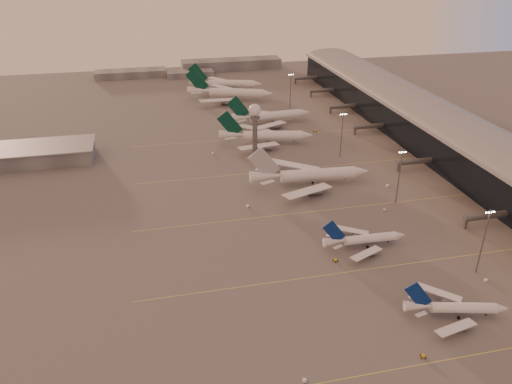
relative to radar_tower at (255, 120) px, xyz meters
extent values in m
plane|color=#595757|center=(-5.00, -120.00, -20.95)|extent=(700.00, 700.00, 0.00)
cube|color=#E4D950|center=(25.00, -155.00, -20.94)|extent=(180.00, 0.25, 0.02)
cube|color=#E4D950|center=(25.00, -110.00, -20.94)|extent=(180.00, 0.25, 0.02)
cube|color=#E4D950|center=(25.00, -65.00, -20.94)|extent=(180.00, 0.25, 0.02)
cube|color=#E4D950|center=(25.00, -20.00, -20.94)|extent=(180.00, 0.25, 0.02)
cube|color=#E4D950|center=(25.00, 30.00, -20.94)|extent=(180.00, 0.25, 0.02)
cube|color=black|center=(103.00, -10.00, -11.95)|extent=(36.00, 360.00, 18.00)
cylinder|color=gray|center=(103.00, -10.00, -2.95)|extent=(10.08, 360.00, 10.08)
cube|color=gray|center=(103.00, -10.00, -2.75)|extent=(40.00, 362.00, 0.80)
cylinder|color=#5A5C62|center=(77.00, -92.00, -16.45)|extent=(22.00, 2.80, 2.80)
cube|color=#5A5C62|center=(67.00, -92.00, -18.75)|extent=(1.20, 1.20, 4.40)
cylinder|color=#5A5C62|center=(77.00, -34.00, -16.45)|extent=(22.00, 2.80, 2.80)
cube|color=#5A5C62|center=(67.00, -34.00, -18.75)|extent=(1.20, 1.20, 4.40)
cylinder|color=#5A5C62|center=(77.00, 22.00, -16.45)|extent=(22.00, 2.80, 2.80)
cube|color=#5A5C62|center=(67.00, 22.00, -18.75)|extent=(1.20, 1.20, 4.40)
cylinder|color=#5A5C62|center=(77.00, 64.00, -16.45)|extent=(22.00, 2.80, 2.80)
cube|color=#5A5C62|center=(67.00, 64.00, -18.75)|extent=(1.20, 1.20, 4.40)
cylinder|color=#5A5C62|center=(77.00, 106.00, -16.45)|extent=(22.00, 2.80, 2.80)
cube|color=#5A5C62|center=(67.00, 106.00, -18.75)|extent=(1.20, 1.20, 4.40)
cylinder|color=#5A5C62|center=(77.00, 146.00, -16.45)|extent=(22.00, 2.80, 2.80)
cube|color=#5A5C62|center=(67.00, 146.00, -18.75)|extent=(1.20, 1.20, 4.40)
cube|color=slate|center=(-125.00, 20.00, -16.95)|extent=(80.00, 25.00, 8.00)
cube|color=gray|center=(-125.00, 20.00, -12.75)|extent=(82.00, 27.00, 0.60)
cylinder|color=#5A5C62|center=(0.00, 0.00, -9.95)|extent=(2.60, 2.60, 22.00)
cylinder|color=#5A5C62|center=(0.00, 0.00, 1.55)|extent=(5.20, 5.20, 1.20)
sphere|color=white|center=(0.00, 0.00, 5.45)|extent=(6.40, 6.40, 6.40)
cylinder|color=#5A5C62|center=(0.00, 0.00, 9.15)|extent=(0.16, 0.16, 2.00)
cylinder|color=#5A5C62|center=(53.00, -120.00, -8.45)|extent=(0.56, 0.56, 25.00)
cube|color=#5A5C62|center=(53.00, -120.00, 3.55)|extent=(3.60, 0.25, 0.25)
sphere|color=#FFEABF|center=(51.50, -120.00, 3.15)|extent=(0.56, 0.56, 0.56)
sphere|color=#FFEABF|center=(52.50, -120.00, 3.15)|extent=(0.56, 0.56, 0.56)
sphere|color=#FFEABF|center=(53.50, -120.00, 3.15)|extent=(0.56, 0.56, 0.56)
sphere|color=#FFEABF|center=(54.50, -120.00, 3.15)|extent=(0.56, 0.56, 0.56)
cylinder|color=#5A5C62|center=(50.00, -65.00, -8.45)|extent=(0.56, 0.56, 25.00)
cube|color=#5A5C62|center=(50.00, -65.00, 3.55)|extent=(3.60, 0.25, 0.25)
sphere|color=#FFEABF|center=(48.50, -65.00, 3.15)|extent=(0.56, 0.56, 0.56)
sphere|color=#FFEABF|center=(49.50, -65.00, 3.15)|extent=(0.56, 0.56, 0.56)
sphere|color=#FFEABF|center=(50.50, -65.00, 3.15)|extent=(0.56, 0.56, 0.56)
sphere|color=#FFEABF|center=(51.50, -65.00, 3.15)|extent=(0.56, 0.56, 0.56)
cylinder|color=#5A5C62|center=(45.00, -10.00, -8.45)|extent=(0.56, 0.56, 25.00)
cube|color=#5A5C62|center=(45.00, -10.00, 3.55)|extent=(3.60, 0.25, 0.25)
sphere|color=#FFEABF|center=(43.50, -10.00, 3.15)|extent=(0.56, 0.56, 0.56)
sphere|color=#FFEABF|center=(44.50, -10.00, 3.15)|extent=(0.56, 0.56, 0.56)
sphere|color=#FFEABF|center=(45.50, -10.00, 3.15)|extent=(0.56, 0.56, 0.56)
sphere|color=#FFEABF|center=(46.50, -10.00, 3.15)|extent=(0.56, 0.56, 0.56)
cylinder|color=#5A5C62|center=(43.00, 80.00, -8.45)|extent=(0.56, 0.56, 25.00)
cube|color=#5A5C62|center=(43.00, 80.00, 3.55)|extent=(3.60, 0.25, 0.25)
sphere|color=#FFEABF|center=(41.50, 80.00, 3.15)|extent=(0.56, 0.56, 0.56)
sphere|color=#FFEABF|center=(42.50, 80.00, 3.15)|extent=(0.56, 0.56, 0.56)
sphere|color=#FFEABF|center=(43.50, 80.00, 3.15)|extent=(0.56, 0.56, 0.56)
sphere|color=#FFEABF|center=(44.50, 80.00, 3.15)|extent=(0.56, 0.56, 0.56)
cube|color=slate|center=(-65.00, 200.00, -17.95)|extent=(60.00, 18.00, 6.00)
cube|color=slate|center=(25.00, 210.00, -16.45)|extent=(90.00, 20.00, 9.00)
cube|color=slate|center=(-15.00, 190.00, -18.45)|extent=(40.00, 15.00, 5.00)
cylinder|color=white|center=(34.51, -139.57, -18.21)|extent=(19.94, 8.07, 3.36)
cylinder|color=navy|center=(34.51, -139.57, -18.97)|extent=(19.33, 7.07, 2.42)
cone|color=white|center=(45.93, -142.45, -18.21)|extent=(4.52, 4.19, 3.36)
cone|color=white|center=(20.94, -136.16, -17.79)|extent=(8.84, 5.28, 3.36)
cube|color=white|center=(27.80, -146.40, -18.80)|extent=(14.64, 6.63, 1.06)
cylinder|color=gray|center=(30.61, -145.10, -20.33)|extent=(4.23, 3.05, 2.18)
cube|color=gray|center=(30.61, -145.10, -19.39)|extent=(0.31, 0.28, 1.34)
cube|color=white|center=(31.84, -130.38, -18.80)|extent=(12.80, 12.02, 1.06)
cylinder|color=gray|center=(33.69, -132.86, -20.33)|extent=(4.23, 3.05, 2.18)
cube|color=gray|center=(33.69, -132.86, -19.39)|extent=(0.31, 0.28, 1.34)
cube|color=navy|center=(20.54, -136.05, -13.64)|extent=(9.01, 2.55, 10.01)
cube|color=white|center=(20.04, -139.86, -17.71)|extent=(4.03, 2.19, 0.22)
cube|color=white|center=(21.90, -132.46, -17.71)|extent=(3.84, 3.56, 0.22)
cylinder|color=black|center=(41.78, -141.41, -20.51)|extent=(0.44, 0.44, 0.88)
cylinder|color=black|center=(33.45, -137.30, -20.46)|extent=(1.05, 0.67, 0.97)
cylinder|color=black|center=(32.50, -141.07, -20.46)|extent=(1.05, 0.67, 0.97)
cylinder|color=white|center=(23.47, -95.85, -18.14)|extent=(20.29, 4.05, 3.44)
cylinder|color=navy|center=(23.47, -95.85, -18.92)|extent=(19.86, 3.08, 2.48)
cone|color=white|center=(35.52, -96.22, -18.14)|extent=(4.01, 3.56, 3.44)
cone|color=white|center=(9.15, -95.41, -17.71)|extent=(8.57, 3.70, 3.44)
cube|color=white|center=(18.26, -104.15, -18.75)|extent=(14.60, 9.50, 1.08)
cylinder|color=gray|center=(20.78, -102.23, -20.32)|extent=(3.97, 2.35, 2.23)
cube|color=gray|center=(20.78, -102.23, -19.35)|extent=(0.28, 0.23, 1.38)
cube|color=white|center=(18.78, -87.24, -18.75)|extent=(14.36, 10.19, 1.08)
cylinder|color=gray|center=(21.18, -89.32, -20.32)|extent=(3.97, 2.35, 2.23)
cube|color=gray|center=(21.18, -89.32, -19.35)|extent=(0.28, 0.23, 1.38)
cube|color=navy|center=(8.73, -95.40, -13.46)|extent=(9.44, 0.61, 10.25)
cube|color=white|center=(9.06, -99.32, -17.63)|extent=(4.17, 2.94, 0.23)
cube|color=white|center=(9.30, -91.51, -17.63)|extent=(4.14, 3.12, 0.23)
cylinder|color=black|center=(31.14, -96.09, -20.50)|extent=(0.45, 0.45, 0.90)
cylinder|color=black|center=(21.91, -93.81, -20.45)|extent=(1.01, 0.48, 1.00)
cylinder|color=black|center=(21.79, -97.79, -20.45)|extent=(1.01, 0.48, 1.00)
cylinder|color=white|center=(22.11, -39.06, -17.08)|extent=(36.03, 8.21, 5.58)
cylinder|color=white|center=(22.11, -39.06, -18.33)|extent=(35.20, 6.60, 4.02)
cone|color=white|center=(43.36, -40.64, -17.08)|extent=(7.31, 6.08, 5.58)
cone|color=white|center=(-3.17, -37.18, -16.38)|extent=(15.35, 6.67, 5.58)
cube|color=white|center=(12.32, -53.22, -18.06)|extent=(25.85, 15.76, 1.66)
cylinder|color=gray|center=(16.89, -50.04, -20.32)|extent=(7.16, 4.13, 3.63)
cube|color=gray|center=(16.89, -50.04, -19.03)|extent=(0.29, 0.24, 2.23)
cube|color=white|center=(14.52, -23.61, -18.06)|extent=(24.85, 18.70, 1.66)
cylinder|color=gray|center=(18.57, -27.43, -20.32)|extent=(7.16, 4.13, 3.63)
cube|color=gray|center=(18.57, -27.43, -19.03)|extent=(0.29, 0.24, 2.23)
cube|color=#AAADB2|center=(-3.91, -37.13, -9.79)|extent=(15.45, 1.46, 16.56)
cube|color=white|center=(-3.97, -44.06, -16.24)|extent=(7.38, 4.97, 0.22)
cube|color=white|center=(-2.95, -30.27, -16.24)|extent=(7.28, 5.72, 0.22)
cylinder|color=black|center=(35.64, -40.06, -20.50)|extent=(0.45, 0.45, 0.90)
cylinder|color=black|center=(19.38, -36.87, -20.45)|extent=(1.02, 0.52, 0.99)
cylinder|color=black|center=(19.09, -40.82, -20.45)|extent=(1.02, 0.52, 0.99)
cylinder|color=white|center=(14.27, 18.12, -17.17)|extent=(33.53, 11.96, 5.34)
cylinder|color=white|center=(14.27, 18.12, -18.37)|extent=(32.58, 10.36, 3.85)
cone|color=white|center=(33.63, 14.11, -17.17)|extent=(7.36, 6.54, 5.34)
cone|color=white|center=(-8.76, 22.90, -16.50)|extent=(14.69, 8.05, 5.34)
cube|color=white|center=(3.44, 6.14, -18.11)|extent=(24.65, 12.10, 1.58)
cylinder|color=gray|center=(8.08, 8.54, -20.30)|extent=(6.98, 4.70, 3.47)
cube|color=gray|center=(8.08, 8.54, -19.04)|extent=(0.32, 0.28, 2.14)
cube|color=white|center=(9.10, 33.43, -18.11)|extent=(22.07, 19.66, 1.58)
cylinder|color=gray|center=(12.40, 29.38, -20.30)|extent=(6.98, 4.70, 3.47)
cube|color=gray|center=(12.40, 29.38, -19.04)|extent=(0.32, 0.28, 2.14)
cube|color=#063729|center=(-9.44, 23.04, -10.12)|extent=(14.46, 3.30, 15.81)
cube|color=white|center=(-10.29, 16.67, -16.37)|extent=(6.81, 3.91, 0.23)
cube|color=white|center=(-7.68, 29.23, -16.37)|extent=(6.54, 5.83, 0.23)
cylinder|color=black|center=(26.60, 15.57, -20.49)|extent=(0.46, 0.46, 0.92)
cylinder|color=black|center=(12.06, 20.65, -20.44)|extent=(1.09, 0.66, 1.01)
cylinder|color=black|center=(11.24, 16.68, -20.44)|extent=(1.09, 0.66, 1.01)
cylinder|color=white|center=(25.49, 53.38, -17.12)|extent=(33.85, 7.71, 5.41)
cylinder|color=white|center=(25.49, 53.38, -18.34)|extent=(33.08, 6.15, 3.90)
cone|color=white|center=(45.47, 54.75, -17.12)|extent=(6.85, 5.85, 5.41)
cone|color=white|center=(1.73, 51.74, -16.45)|extent=(14.41, 6.37, 5.41)
cube|color=white|center=(18.21, 38.73, -18.07)|extent=(23.66, 17.68, 1.60)
cylinder|color=gray|center=(22.08, 42.34, -20.30)|extent=(6.72, 3.96, 3.52)
cube|color=gray|center=(22.08, 42.34, -19.02)|extent=(0.30, 0.25, 2.17)
cube|color=white|center=(16.27, 66.89, -18.07)|extent=(24.55, 15.09, 1.60)
cylinder|color=gray|center=(20.60, 63.85, -20.30)|extent=(6.72, 3.96, 3.52)
cube|color=gray|center=(20.60, 63.85, -19.02)|extent=(0.30, 0.25, 2.17)
cube|color=#063729|center=(1.03, 51.69, -9.98)|extent=(14.88, 1.35, 16.02)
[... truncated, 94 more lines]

